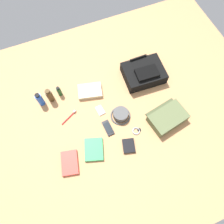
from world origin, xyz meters
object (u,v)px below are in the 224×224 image
backpack (144,73)px  wallet (129,146)px  paperback_novel (70,163)px  deodorant_spray (40,99)px  wristwatch (137,131)px  toiletry_pouch (167,118)px  folded_towel (90,91)px  bucket_hat (121,115)px  cell_phone (108,128)px  shampoo_bottle (59,91)px  media_player (100,110)px  cologne_bottle (50,95)px  travel_guidebook (94,149)px  toothbrush (70,116)px

backpack → wallet: size_ratio=3.25×
paperback_novel → deodorant_spray: bearing=96.4°
wristwatch → toiletry_pouch: bearing=-0.1°
folded_towel → bucket_hat: bearing=-62.9°
cell_phone → folded_towel: 0.37m
paperback_novel → cell_phone: 0.40m
shampoo_bottle → cell_phone: size_ratio=0.82×
cell_phone → media_player: (-0.00, 0.17, -0.00)m
media_player → wristwatch: same height
media_player → wristwatch: bearing=-53.4°
media_player → wristwatch: size_ratio=1.27×
wristwatch → cologne_bottle: bearing=136.1°
toiletry_pouch → cologne_bottle: bearing=147.1°
wristwatch → folded_towel: folded_towel is taller
paperback_novel → wallet: 0.46m
toiletry_pouch → shampoo_bottle: 0.92m
backpack → cell_phone: 0.58m
media_player → folded_towel: 0.20m
toiletry_pouch → cologne_bottle: size_ratio=2.13×
cell_phone → bucket_hat: bearing=24.0°
toiletry_pouch → wallet: bearing=-166.8°
media_player → folded_towel: (-0.02, 0.20, 0.01)m
bucket_hat → folded_towel: bearing=117.1°
paperback_novel → cell_phone: size_ratio=1.53×
shampoo_bottle → cell_phone: 0.52m
cologne_bottle → wristwatch: (0.55, -0.53, -0.07)m
paperback_novel → folded_towel: (0.35, 0.51, 0.01)m
folded_towel → travel_guidebook: bearing=-106.5°
backpack → toothbrush: backpack is taller
cologne_bottle → media_player: cologne_bottle is taller
cell_phone → toothbrush: size_ratio=0.90×
cell_phone → toothbrush: bearing=140.5°
backpack → paperback_novel: backpack is taller
toiletry_pouch → wristwatch: 0.27m
bucket_hat → toothbrush: 0.42m
toiletry_pouch → media_player: (-0.47, 0.28, -0.03)m
deodorant_spray → wallet: (0.52, -0.61, -0.06)m
cell_phone → wristwatch: size_ratio=1.88×
toothbrush → folded_towel: size_ratio=0.74×
cell_phone → wallet: bearing=-64.8°
travel_guidebook → cell_phone: (0.17, 0.12, -0.01)m
cell_phone → wallet: (0.09, -0.20, 0.01)m
backpack → wallet: backpack is taller
toiletry_pouch → toothbrush: bearing=156.3°
backpack → toothbrush: (-0.72, -0.12, -0.05)m
cologne_bottle → media_player: 0.43m
cologne_bottle → wristwatch: size_ratio=2.10×
toothbrush → cologne_bottle: bearing=114.0°
backpack → media_player: (-0.47, -0.17, -0.05)m
toothbrush → wallet: wallet is taller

